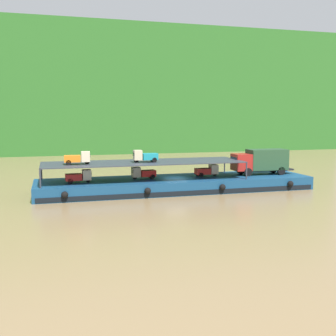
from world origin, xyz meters
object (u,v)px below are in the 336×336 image
mini_truck_lower_mid (207,171)px  mini_truck_lower_stern (79,176)px  mini_truck_upper_stern (78,158)px  mini_truck_upper_mid (145,156)px  covered_lorry (261,161)px  mini_truck_lower_aft (143,173)px  cargo_barge (176,184)px

mini_truck_lower_mid → mini_truck_lower_stern: bearing=-177.0°
mini_truck_lower_stern → mini_truck_lower_mid: (15.08, 0.80, 0.00)m
mini_truck_upper_stern → mini_truck_upper_mid: bearing=1.1°
mini_truck_lower_stern → mini_truck_lower_mid: same height
covered_lorry → mini_truck_upper_mid: mini_truck_upper_mid is taller
covered_lorry → mini_truck_lower_stern: bearing=-178.6°
mini_truck_lower_mid → covered_lorry: bearing=-2.2°
covered_lorry → mini_truck_upper_mid: 14.75m
mini_truck_lower_stern → mini_truck_lower_aft: same height
cargo_barge → mini_truck_upper_stern: 11.72m
mini_truck_upper_mid → covered_lorry: bearing=1.7°
mini_truck_lower_aft → mini_truck_upper_stern: 7.67m
mini_truck_lower_stern → mini_truck_upper_stern: bearing=-144.9°
mini_truck_lower_stern → covered_lorry: bearing=1.4°
cargo_barge → mini_truck_lower_aft: size_ratio=11.42×
mini_truck_lower_mid → mini_truck_upper_mid: bearing=-174.8°
mini_truck_lower_stern → mini_truck_lower_aft: 7.32m
mini_truck_lower_aft → mini_truck_lower_mid: (7.81, -0.02, 0.00)m
covered_lorry → mini_truck_lower_mid: bearing=177.8°
mini_truck_lower_mid → mini_truck_upper_mid: size_ratio=1.01×
mini_truck_lower_stern → mini_truck_upper_mid: bearing=0.7°
mini_truck_lower_mid → mini_truck_upper_mid: 8.02m
cargo_barge → mini_truck_upper_mid: mini_truck_upper_mid is taller
mini_truck_lower_aft → covered_lorry: bearing=-1.1°
mini_truck_lower_stern → mini_truck_lower_aft: size_ratio=1.00×
mini_truck_lower_stern → mini_truck_upper_stern: 2.00m
mini_truck_lower_aft → mini_truck_lower_mid: same height
covered_lorry → mini_truck_lower_aft: bearing=178.9°
mini_truck_lower_stern → mini_truck_lower_mid: bearing=3.0°
cargo_barge → mini_truck_upper_mid: bearing=-174.0°
mini_truck_lower_stern → mini_truck_upper_stern: (-0.07, -0.05, 2.00)m
mini_truck_lower_stern → mini_truck_lower_aft: (7.28, 0.82, 0.00)m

